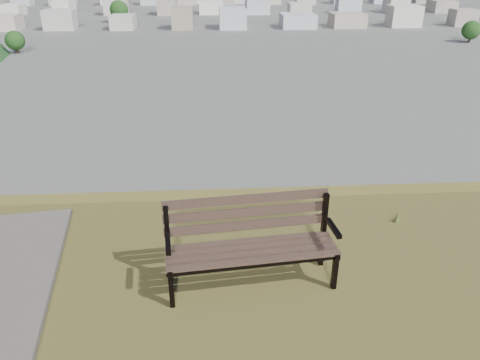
{
  "coord_description": "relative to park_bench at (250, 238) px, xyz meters",
  "views": [
    {
      "loc": [
        -0.05,
        -2.08,
        28.27
      ],
      "look_at": [
        0.33,
        4.01,
        25.3
      ],
      "focal_mm": 35.0,
      "sensor_mm": 36.0,
      "label": 1
    }
  ],
  "objects": [
    {
      "name": "park_bench",
      "position": [
        0.0,
        0.0,
        0.0
      ],
      "size": [
        1.86,
        0.77,
        0.94
      ],
      "rotation": [
        0.0,
        0.0,
        0.11
      ],
      "color": "#443427",
      "rests_on": "hilltop_mesa"
    }
  ]
}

